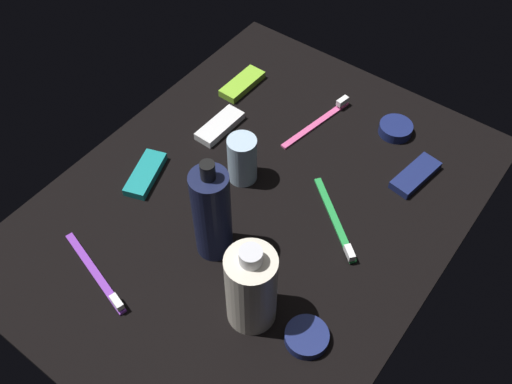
{
  "coord_description": "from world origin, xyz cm",
  "views": [
    {
      "loc": [
        49.0,
        36.71,
        79.33
      ],
      "look_at": [
        0.0,
        0.0,
        3.0
      ],
      "focal_mm": 40.63,
      "sensor_mm": 36.0,
      "label": 1
    }
  ],
  "objects": [
    {
      "name": "toothbrush_purple",
      "position": [
        26.77,
        -10.89,
        0.61
      ],
      "size": [
        5.92,
        17.68,
        2.1
      ],
      "color": "purple",
      "rests_on": "ground_plane"
    },
    {
      "name": "toothbrush_green",
      "position": [
        -4.42,
        13.62,
        0.61
      ],
      "size": [
        12.12,
        14.85,
        2.1
      ],
      "color": "green",
      "rests_on": "ground_plane"
    },
    {
      "name": "ground_plane",
      "position": [
        0.0,
        0.0,
        -0.6
      ],
      "size": [
        84.0,
        64.0,
        1.2
      ],
      "primitive_type": "cube",
      "color": "black"
    },
    {
      "name": "snack_bar_teal",
      "position": [
        7.09,
        -19.37,
        0.75
      ],
      "size": [
        11.14,
        7.24,
        1.5
      ],
      "primitive_type": "cube",
      "rotation": [
        0.0,
        0.0,
        0.34
      ],
      "color": "teal",
      "rests_on": "ground_plane"
    },
    {
      "name": "lotion_bottle",
      "position": [
        11.16,
        0.46,
        8.92
      ],
      "size": [
        5.95,
        5.95,
        20.21
      ],
      "color": "#181E40",
      "rests_on": "ground_plane"
    },
    {
      "name": "deodorant_stick",
      "position": [
        -3.33,
        -5.48,
        4.66
      ],
      "size": [
        5.17,
        5.17,
        9.31
      ],
      "primitive_type": "cylinder",
      "color": "silver",
      "rests_on": "ground_plane"
    },
    {
      "name": "snack_bar_white",
      "position": [
        -10.31,
        -16.38,
        0.75
      ],
      "size": [
        10.48,
        4.22,
        1.5
      ],
      "primitive_type": "cube",
      "rotation": [
        0.0,
        0.0,
        -0.02
      ],
      "color": "white",
      "rests_on": "ground_plane"
    },
    {
      "name": "cream_tin_left",
      "position": [
        -29.58,
        11.05,
        1.01
      ],
      "size": [
        6.33,
        6.33,
        2.01
      ],
      "primitive_type": "cylinder",
      "color": "navy",
      "rests_on": "ground_plane"
    },
    {
      "name": "snack_bar_lime",
      "position": [
        -22.49,
        -20.37,
        0.75
      ],
      "size": [
        10.47,
        4.2,
        1.5
      ],
      "primitive_type": "cube",
      "rotation": [
        0.0,
        0.0,
        -0.02
      ],
      "color": "#8CD133",
      "rests_on": "ground_plane"
    },
    {
      "name": "toothbrush_pink",
      "position": [
        -23.35,
        -1.95,
        0.61
      ],
      "size": [
        17.93,
        4.32,
        2.1
      ],
      "color": "#E55999",
      "rests_on": "ground_plane"
    },
    {
      "name": "bodywash_bottle",
      "position": [
        17.15,
        12.0,
        7.55
      ],
      "size": [
        7.38,
        7.38,
        16.85
      ],
      "color": "silver",
      "rests_on": "ground_plane"
    },
    {
      "name": "snack_bar_navy",
      "position": [
        -21.57,
        19.38,
        0.75
      ],
      "size": [
        10.89,
        5.54,
        1.5
      ],
      "primitive_type": "cube",
      "rotation": [
        0.0,
        0.0,
        -0.15
      ],
      "color": "navy",
      "rests_on": "ground_plane"
    },
    {
      "name": "cream_tin_right",
      "position": [
        15.77,
        20.99,
        0.86
      ],
      "size": [
        6.51,
        6.51,
        1.71
      ],
      "primitive_type": "cylinder",
      "color": "navy",
      "rests_on": "ground_plane"
    }
  ]
}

